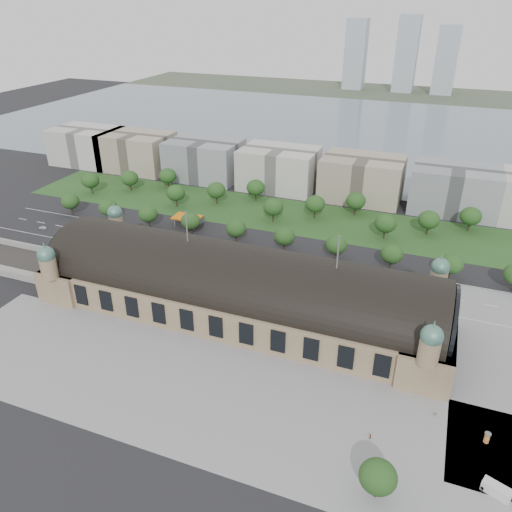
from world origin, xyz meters
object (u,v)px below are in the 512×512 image
(traffic_car_2, at_px, (134,246))
(traffic_car_3, at_px, (241,250))
(traffic_car_1, at_px, (144,236))
(pedestrian_4, at_px, (482,490))
(parked_car_5, at_px, (223,270))
(bus_west, at_px, (262,272))
(parked_car_0, at_px, (129,257))
(traffic_car_0, at_px, (43,227))
(bus_mid, at_px, (265,274))
(traffic_car_6, at_px, (453,305))
(advertising_column, at_px, (487,438))
(parked_car_4, at_px, (201,269))
(bus_east, at_px, (310,280))
(petrol_station, at_px, (192,218))
(pedestrian_0, at_px, (435,415))
(parked_car_2, at_px, (151,261))
(pedestrian_1, at_px, (370,437))
(van_south, at_px, (495,489))
(traffic_car_4, at_px, (303,270))
(traffic_car_5, at_px, (345,271))
(parked_car_6, at_px, (181,262))
(parked_car_1, at_px, (143,259))
(parked_car_3, at_px, (168,260))

(traffic_car_2, bearing_deg, traffic_car_3, 102.03)
(traffic_car_1, relative_size, pedestrian_4, 2.54)
(parked_car_5, height_order, bus_west, bus_west)
(traffic_car_3, relative_size, parked_car_0, 1.14)
(traffic_car_0, height_order, bus_mid, bus_mid)
(traffic_car_6, distance_m, advertising_column, 65.98)
(traffic_car_2, height_order, traffic_car_6, traffic_car_2)
(pedestrian_4, bearing_deg, parked_car_4, -88.54)
(bus_east, bearing_deg, petrol_station, 66.63)
(traffic_car_6, relative_size, pedestrian_0, 3.07)
(parked_car_2, bearing_deg, parked_car_0, -120.11)
(parked_car_4, distance_m, advertising_column, 125.09)
(pedestrian_0, xyz_separation_m, pedestrian_1, (-15.65, -14.40, 0.13))
(parked_car_0, height_order, bus_west, bus_west)
(parked_car_0, relative_size, van_south, 0.61)
(petrol_station, distance_m, traffic_car_4, 73.01)
(advertising_column, bearing_deg, parked_car_0, 159.82)
(traffic_car_5, bearing_deg, traffic_car_2, 104.53)
(bus_mid, xyz_separation_m, bus_east, (18.98, 1.32, 0.15))
(traffic_car_4, relative_size, advertising_column, 1.25)
(parked_car_5, distance_m, pedestrian_0, 104.60)
(parked_car_0, relative_size, parked_car_2, 0.79)
(traffic_car_6, xyz_separation_m, advertising_column, (10.45, -65.14, 0.99))
(traffic_car_6, bearing_deg, traffic_car_1, -97.63)
(bus_mid, distance_m, bus_east, 19.02)
(traffic_car_6, relative_size, parked_car_6, 0.86)
(traffic_car_6, bearing_deg, bus_east, -89.94)
(parked_car_6, xyz_separation_m, van_south, (124.92, -73.99, 0.56))
(traffic_car_1, relative_size, bus_east, 0.37)
(traffic_car_3, relative_size, bus_west, 0.42)
(traffic_car_2, relative_size, bus_west, 0.48)
(traffic_car_3, xyz_separation_m, parked_car_2, (-32.61, -24.27, 0.08))
(petrol_station, bearing_deg, pedestrian_1, -44.64)
(bus_west, bearing_deg, petrol_station, 53.98)
(traffic_car_5, height_order, parked_car_6, parked_car_6)
(traffic_car_1, height_order, parked_car_5, traffic_car_1)
(traffic_car_3, height_order, van_south, van_south)
(traffic_car_4, distance_m, bus_west, 17.88)
(traffic_car_0, xyz_separation_m, parked_car_2, (70.43, -11.30, 0.11))
(parked_car_1, relative_size, van_south, 0.65)
(parked_car_0, xyz_separation_m, advertising_column, (147.41, -54.17, 0.94))
(traffic_car_2, height_order, parked_car_4, traffic_car_2)
(parked_car_2, distance_m, bus_west, 49.92)
(petrol_station, xyz_separation_m, parked_car_1, (-1.64, -44.06, -2.30))
(traffic_car_6, relative_size, parked_car_0, 1.10)
(parked_car_0, height_order, parked_car_3, parked_car_3)
(parked_car_6, bearing_deg, pedestrian_4, 26.05)
(parked_car_4, xyz_separation_m, bus_east, (46.59, 5.99, 1.07))
(traffic_car_3, distance_m, pedestrian_0, 116.70)
(traffic_car_1, bearing_deg, pedestrian_0, -123.45)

